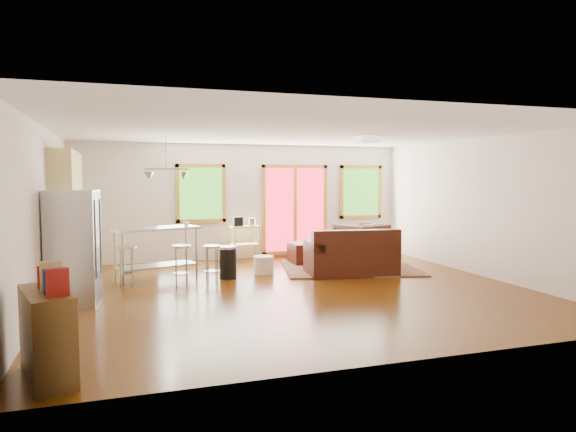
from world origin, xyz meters
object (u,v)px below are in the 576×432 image
object	(u,v)px
coffee_table	(348,251)
ottoman	(306,253)
rug	(350,268)
island	(157,244)
loveseat	(351,256)
kitchen_cart	(244,231)
armchair	(361,240)
refrigerator	(74,248)

from	to	relation	value
coffee_table	ottoman	distance (m)	0.91
rug	ottoman	bearing A→B (deg)	126.18
island	loveseat	bearing A→B (deg)	-10.74
coffee_table	kitchen_cart	xyz separation A→B (m)	(-1.94, 1.27, 0.36)
coffee_table	armchair	xyz separation A→B (m)	(0.47, 0.36, 0.16)
rug	refrigerator	xyz separation A→B (m)	(-5.06, -1.49, 0.82)
loveseat	armchair	bearing A→B (deg)	65.30
armchair	kitchen_cart	size ratio (longest dim) A/B	0.96
armchair	island	bearing A→B (deg)	-12.99
coffee_table	kitchen_cart	size ratio (longest dim) A/B	1.01
coffee_table	armchair	world-z (taller)	armchair
rug	coffee_table	bearing A→B (deg)	71.80
loveseat	coffee_table	world-z (taller)	loveseat
rug	armchair	distance (m)	1.04
armchair	ottoman	world-z (taller)	armchair
ottoman	armchair	bearing A→B (deg)	-6.65
rug	ottoman	xyz separation A→B (m)	(-0.63, 0.87, 0.21)
rug	loveseat	world-z (taller)	loveseat
coffee_table	ottoman	size ratio (longest dim) A/B	1.48
loveseat	ottoman	xyz separation A→B (m)	(-0.39, 1.45, -0.13)
refrigerator	armchair	bearing A→B (deg)	28.60
coffee_table	refrigerator	distance (m)	5.52
rug	loveseat	distance (m)	0.71
coffee_table	refrigerator	bearing A→B (deg)	-160.33
ottoman	kitchen_cart	distance (m)	1.48
rug	armchair	bearing A→B (deg)	50.74
loveseat	island	xyz separation A→B (m)	(-3.56, 0.68, 0.30)
rug	kitchen_cart	world-z (taller)	kitchen_cart
rug	kitchen_cart	xyz separation A→B (m)	(-1.82, 1.63, 0.66)
loveseat	island	bearing A→B (deg)	177.19
armchair	kitchen_cart	xyz separation A→B (m)	(-2.41, 0.91, 0.20)
coffee_table	ottoman	xyz separation A→B (m)	(-0.75, 0.51, -0.09)
coffee_table	island	world-z (taller)	island
loveseat	refrigerator	xyz separation A→B (m)	(-4.81, -0.91, 0.48)
rug	kitchen_cart	distance (m)	2.53
ottoman	rug	bearing A→B (deg)	-53.82
island	kitchen_cart	size ratio (longest dim) A/B	1.63
ottoman	island	world-z (taller)	island
island	coffee_table	bearing A→B (deg)	3.87
armchair	coffee_table	bearing A→B (deg)	16.40
coffee_table	kitchen_cart	bearing A→B (deg)	146.76
loveseat	refrigerator	world-z (taller)	refrigerator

